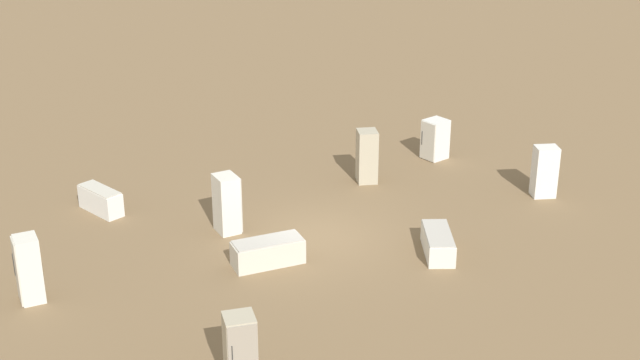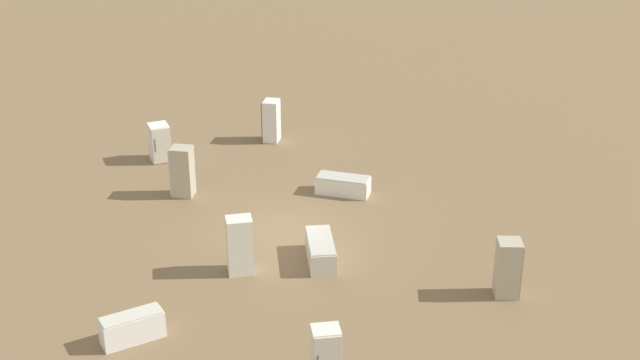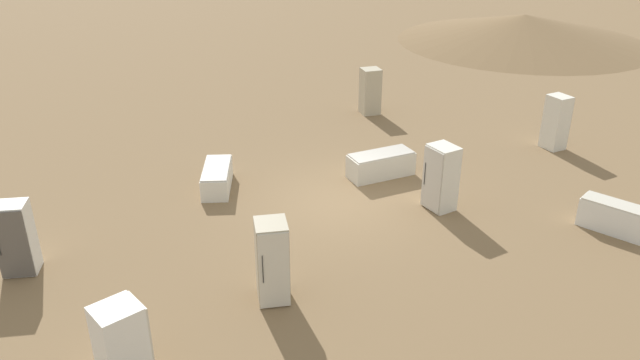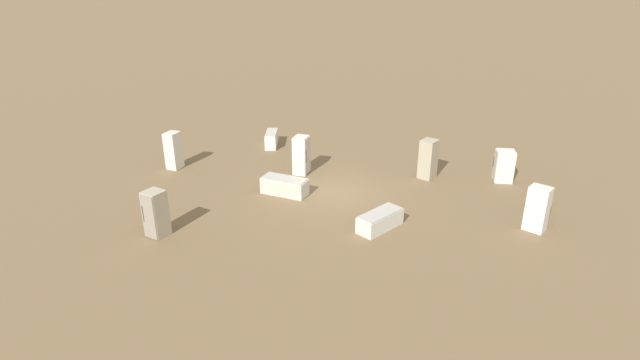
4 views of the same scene
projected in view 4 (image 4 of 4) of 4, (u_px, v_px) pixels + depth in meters
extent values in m
plane|color=brown|center=(335.00, 192.00, 20.96)|extent=(1000.00, 1000.00, 0.00)
cube|color=silver|center=(174.00, 150.00, 23.23)|extent=(0.85, 0.86, 1.75)
cube|color=beige|center=(168.00, 150.00, 23.33)|extent=(0.43, 0.52, 1.68)
cylinder|color=#2D2D2D|center=(171.00, 146.00, 23.50)|extent=(0.02, 0.02, 0.61)
cube|color=#B2A88E|center=(428.00, 159.00, 22.14)|extent=(0.84, 0.87, 1.77)
cube|color=beige|center=(432.00, 157.00, 22.40)|extent=(0.58, 0.26, 1.70)
cylinder|color=#2D2D2D|center=(437.00, 156.00, 22.26)|extent=(0.02, 0.02, 0.62)
cube|color=silver|center=(380.00, 221.00, 17.95)|extent=(1.16, 1.96, 0.60)
cube|color=#BCB7AD|center=(380.00, 213.00, 17.82)|extent=(1.12, 1.88, 0.04)
cube|color=white|center=(504.00, 166.00, 21.84)|extent=(1.01, 1.02, 1.42)
cube|color=beige|center=(495.00, 166.00, 21.89)|extent=(0.56, 0.44, 1.36)
cylinder|color=#2D2D2D|center=(493.00, 162.00, 22.10)|extent=(0.02, 0.02, 0.50)
cube|color=white|center=(272.00, 139.00, 26.41)|extent=(1.68, 1.30, 0.73)
cube|color=beige|center=(271.00, 132.00, 26.26)|extent=(1.61, 1.25, 0.04)
cube|color=beige|center=(285.00, 186.00, 20.70)|extent=(2.00, 1.75, 0.68)
cube|color=#BCB7AD|center=(284.00, 178.00, 20.56)|extent=(1.92, 1.68, 0.04)
cube|color=#B2A88E|center=(156.00, 214.00, 17.27)|extent=(0.88, 0.86, 1.69)
cube|color=gray|center=(148.00, 217.00, 17.00)|extent=(0.57, 0.34, 1.62)
cylinder|color=#2D2D2D|center=(143.00, 214.00, 17.06)|extent=(0.02, 0.02, 0.59)
cube|color=white|center=(538.00, 209.00, 17.64)|extent=(0.86, 0.78, 1.66)
cube|color=#56514C|center=(541.00, 206.00, 17.86)|extent=(0.66, 0.26, 1.59)
cylinder|color=#2D2D2D|center=(548.00, 206.00, 17.69)|extent=(0.02, 0.02, 0.58)
cube|color=silver|center=(301.00, 155.00, 22.64)|extent=(0.94, 0.95, 1.75)
cube|color=#BCB7AD|center=(308.00, 156.00, 22.55)|extent=(0.50, 0.56, 1.68)
cylinder|color=#2D2D2D|center=(306.00, 156.00, 22.28)|extent=(0.02, 0.02, 0.61)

